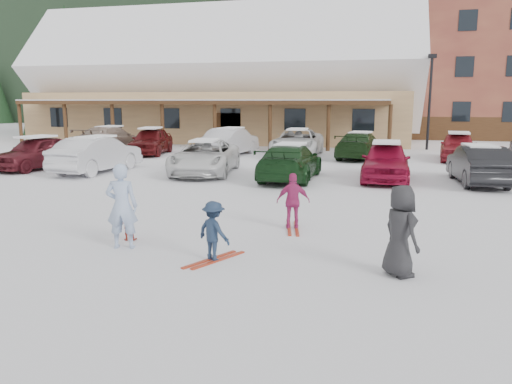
% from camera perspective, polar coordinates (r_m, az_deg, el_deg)
% --- Properties ---
extents(ground, '(160.00, 160.00, 0.00)m').
position_cam_1_polar(ground, '(10.56, -2.88, -6.23)').
color(ground, white).
rests_on(ground, ground).
extents(forested_hillside, '(300.00, 70.00, 38.00)m').
position_cam_1_polar(forested_hillside, '(96.08, 12.44, 19.75)').
color(forested_hillside, black).
rests_on(forested_hillside, ground).
extents(day_lodge, '(29.12, 12.50, 10.38)m').
position_cam_1_polar(day_lodge, '(39.50, -3.99, 11.72)').
color(day_lodge, tan).
rests_on(day_lodge, ground).
extents(lamp_post, '(0.50, 0.25, 5.80)m').
position_cam_1_polar(lamp_post, '(32.93, 19.26, 10.32)').
color(lamp_post, black).
rests_on(lamp_post, ground).
extents(conifer_0, '(4.40, 4.40, 10.20)m').
position_cam_1_polar(conifer_0, '(49.17, -22.99, 12.71)').
color(conifer_0, black).
rests_on(conifer_0, ground).
extents(conifer_2, '(5.28, 5.28, 12.24)m').
position_cam_1_polar(conifer_2, '(61.39, -19.36, 13.40)').
color(conifer_2, black).
rests_on(conifer_2, ground).
extents(conifer_3, '(3.96, 3.96, 9.18)m').
position_cam_1_polar(conifer_3, '(53.83, 17.32, 12.18)').
color(conifer_3, black).
rests_on(conifer_3, ground).
extents(adult_skier, '(0.73, 0.57, 1.77)m').
position_cam_1_polar(adult_skier, '(10.61, -15.08, -1.56)').
color(adult_skier, '#9AAFD3').
rests_on(adult_skier, ground).
extents(toddler_red, '(0.43, 0.37, 0.75)m').
position_cam_1_polar(toddler_red, '(11.28, -14.41, -3.49)').
color(toddler_red, '#AF3B2C').
rests_on(toddler_red, ground).
extents(child_navy, '(0.86, 0.72, 1.16)m').
position_cam_1_polar(child_navy, '(9.52, -4.86, -4.49)').
color(child_navy, '#1A2A42').
rests_on(child_navy, ground).
extents(skis_child_navy, '(0.81, 1.34, 0.03)m').
position_cam_1_polar(skis_child_navy, '(9.68, -4.80, -7.72)').
color(skis_child_navy, '#9D2C16').
rests_on(skis_child_navy, ground).
extents(child_magenta, '(0.84, 0.47, 1.34)m').
position_cam_1_polar(child_magenta, '(11.85, 4.27, -1.06)').
color(child_magenta, '#AF2B69').
rests_on(child_magenta, ground).
extents(skis_child_magenta, '(0.47, 1.41, 0.03)m').
position_cam_1_polar(skis_child_magenta, '(12.00, 4.23, -4.13)').
color(skis_child_magenta, '#9D2C16').
rests_on(skis_child_magenta, ground).
extents(bystander_dark, '(0.87, 0.94, 1.61)m').
position_cam_1_polar(bystander_dark, '(8.98, 16.18, -4.30)').
color(bystander_dark, '#242426').
rests_on(bystander_dark, ground).
extents(parked_car_0, '(2.37, 4.49, 1.46)m').
position_cam_1_polar(parked_car_0, '(24.38, -23.73, 4.13)').
color(parked_car_0, '#5A1820').
rests_on(parked_car_0, ground).
extents(parked_car_1, '(2.03, 4.76, 1.53)m').
position_cam_1_polar(parked_car_1, '(22.33, -17.73, 4.11)').
color(parked_car_1, silver).
rests_on(parked_car_1, ground).
extents(parked_car_2, '(2.96, 5.33, 1.41)m').
position_cam_1_polar(parked_car_2, '(20.94, -5.85, 4.00)').
color(parked_car_2, silver).
rests_on(parked_car_2, ground).
extents(parked_car_3, '(2.08, 4.82, 1.38)m').
position_cam_1_polar(parked_car_3, '(19.30, 3.94, 3.45)').
color(parked_car_3, '#153818').
rests_on(parked_car_3, ground).
extents(parked_car_4, '(1.87, 4.39, 1.48)m').
position_cam_1_polar(parked_car_4, '(19.73, 14.62, 3.43)').
color(parked_car_4, maroon).
rests_on(parked_car_4, ground).
extents(parked_car_5, '(1.74, 4.37, 1.41)m').
position_cam_1_polar(parked_car_5, '(19.99, 24.09, 2.85)').
color(parked_car_5, black).
rests_on(parked_car_5, ground).
extents(parked_car_7, '(2.21, 5.31, 1.53)m').
position_cam_1_polar(parked_car_7, '(30.82, -16.36, 5.80)').
color(parked_car_7, gray).
rests_on(parked_car_7, ground).
extents(parked_car_8, '(2.49, 4.66, 1.51)m').
position_cam_1_polar(parked_car_8, '(29.07, -11.93, 5.71)').
color(parked_car_8, '#581214').
rests_on(parked_car_8, ground).
extents(parked_car_9, '(2.19, 4.81, 1.53)m').
position_cam_1_polar(parked_car_9, '(27.96, -2.88, 5.77)').
color(parked_car_9, silver).
rests_on(parked_car_9, ground).
extents(parked_car_10, '(2.56, 5.41, 1.49)m').
position_cam_1_polar(parked_car_10, '(27.59, 4.76, 5.64)').
color(parked_car_10, silver).
rests_on(parked_car_10, ground).
extents(parked_car_11, '(2.66, 5.04, 1.39)m').
position_cam_1_polar(parked_car_11, '(26.87, 11.79, 5.23)').
color(parked_car_11, '#193415').
rests_on(parked_car_11, ground).
extents(parked_car_12, '(2.13, 4.36, 1.43)m').
position_cam_1_polar(parked_car_12, '(27.48, 22.09, 4.84)').
color(parked_car_12, maroon).
rests_on(parked_car_12, ground).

